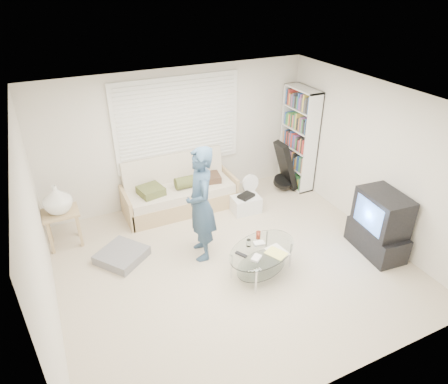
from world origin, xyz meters
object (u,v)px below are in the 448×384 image
bookshelf (299,139)px  tv_unit (380,224)px  futon_sofa (179,193)px  coffee_table (262,254)px

bookshelf → tv_unit: 2.49m
tv_unit → bookshelf: bearing=87.1°
futon_sofa → bookshelf: bearing=-2.6°
futon_sofa → tv_unit: 3.48m
tv_unit → coffee_table: (-1.90, 0.32, -0.15)m
bookshelf → coffee_table: size_ratio=1.50×
futon_sofa → bookshelf: 2.58m
futon_sofa → coffee_table: (0.46, -2.22, 0.02)m
futon_sofa → tv_unit: size_ratio=1.99×
bookshelf → tv_unit: size_ratio=1.95×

